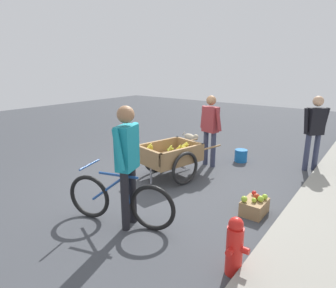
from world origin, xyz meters
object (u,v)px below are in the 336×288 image
fruit_cart (170,157)px  bicycle (119,201)px  vendor_person (210,125)px  plastic_bucket (241,156)px  fire_hydrant (235,246)px  bystander_person (315,127)px  apple_crate (254,206)px  cyclist_person (127,156)px  dog (191,137)px

fruit_cart → bicycle: bearing=14.3°
vendor_person → plastic_bucket: 1.14m
fire_hydrant → plastic_bucket: size_ratio=2.33×
fruit_cart → bicycle: bicycle is taller
fire_hydrant → bystander_person: (-3.98, -0.06, 0.61)m
fruit_cart → plastic_bucket: (-1.79, 0.72, -0.29)m
plastic_bucket → apple_crate: size_ratio=0.65×
bicycle → cyclist_person: 0.68m
vendor_person → dog: vendor_person is taller
cyclist_person → fire_hydrant: 1.73m
bicycle → cyclist_person: bearing=106.9°
bicycle → fire_hydrant: bearing=90.3°
plastic_bucket → bystander_person: 1.66m
bicycle → apple_crate: (-1.42, 1.43, -0.22)m
vendor_person → plastic_bucket: vendor_person is taller
fire_hydrant → bystander_person: bystander_person is taller
fire_hydrant → plastic_bucket: fire_hydrant is taller
dog → fire_hydrant: bearing=37.9°
bicycle → apple_crate: bearing=134.8°
vendor_person → cyclist_person: bearing=7.0°
fire_hydrant → apple_crate: 1.45m
apple_crate → bystander_person: (-2.57, 0.24, 0.82)m
dog → apple_crate: dog is taller
plastic_bucket → apple_crate: bearing=27.9°
dog → bystander_person: size_ratio=0.41×
fire_hydrant → bicycle: bearing=-89.7°
bicycle → apple_crate: size_ratio=3.65×
cyclist_person → dog: bearing=-159.0°
plastic_bucket → bicycle: bearing=-4.0°
bicycle → dog: size_ratio=2.49×
plastic_bucket → fruit_cart: bearing=-22.0°
bicycle → bystander_person: bystander_person is taller
vendor_person → plastic_bucket: bearing=145.8°
bicycle → dog: bicycle is taller
plastic_bucket → bystander_person: bearing=104.4°
vendor_person → fire_hydrant: size_ratio=2.33×
vendor_person → bystander_person: (-1.05, 1.88, 0.01)m
dog → bystander_person: bystander_person is taller
bystander_person → fruit_cart: bearing=-44.8°
cyclist_person → dog: cyclist_person is taller
vendor_person → apple_crate: vendor_person is taller
bicycle → fruit_cart: bearing=-165.7°
apple_crate → bystander_person: bystander_person is taller
apple_crate → bystander_person: bearing=174.6°
bicycle → bystander_person: size_ratio=1.01×
bicycle → fire_hydrant: 1.73m
vendor_person → bystander_person: bystander_person is taller
cyclist_person → dog: size_ratio=2.62×
bicycle → apple_crate: bicycle is taller
plastic_bucket → bystander_person: size_ratio=0.18×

